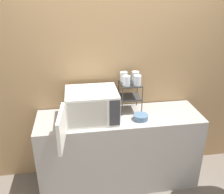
% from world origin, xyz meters
% --- Properties ---
extents(wall_back, '(8.00, 0.06, 2.60)m').
position_xyz_m(wall_back, '(0.00, 0.60, 1.30)').
color(wall_back, tan).
rests_on(wall_back, ground_plane).
extents(counter, '(1.83, 0.56, 0.91)m').
position_xyz_m(counter, '(0.00, 0.28, 0.45)').
color(counter, '#9E9993').
rests_on(counter, ground_plane).
extents(microwave, '(0.61, 0.86, 0.32)m').
position_xyz_m(microwave, '(-0.32, 0.26, 1.07)').
color(microwave, silver).
rests_on(microwave, counter).
extents(dish_rack, '(0.23, 0.24, 0.34)m').
position_xyz_m(dish_rack, '(0.14, 0.40, 1.15)').
color(dish_rack, '#333333').
rests_on(dish_rack, counter).
extents(glass_front_left, '(0.08, 0.08, 0.11)m').
position_xyz_m(glass_front_left, '(0.08, 0.34, 1.30)').
color(glass_front_left, silver).
rests_on(glass_front_left, dish_rack).
extents(glass_back_right, '(0.08, 0.08, 0.11)m').
position_xyz_m(glass_back_right, '(0.21, 0.47, 1.30)').
color(glass_back_right, silver).
rests_on(glass_back_right, dish_rack).
extents(glass_front_right, '(0.08, 0.08, 0.11)m').
position_xyz_m(glass_front_right, '(0.20, 0.34, 1.30)').
color(glass_front_right, silver).
rests_on(glass_front_right, dish_rack).
extents(glass_back_left, '(0.08, 0.08, 0.11)m').
position_xyz_m(glass_back_left, '(0.08, 0.47, 1.30)').
color(glass_back_left, silver).
rests_on(glass_back_left, dish_rack).
extents(bowl, '(0.16, 0.16, 0.06)m').
position_xyz_m(bowl, '(0.21, 0.17, 0.94)').
color(bowl, slate).
rests_on(bowl, counter).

